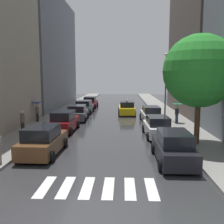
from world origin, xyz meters
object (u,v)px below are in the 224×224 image
(parked_car_left_nearest, at_px, (43,141))
(taxi_midroad, at_px, (127,108))
(parked_car_right_nearest, at_px, (174,148))
(parked_car_right_second, at_px, (157,127))
(parked_car_right_third, at_px, (151,115))
(street_tree_right, at_px, (200,71))
(parked_car_left_fourth, at_px, (84,107))
(lamp_post_right, at_px, (166,81))
(parked_car_left_second, at_px, (64,122))
(parked_car_left_fifth, at_px, (90,102))
(pedestrian_foreground, at_px, (37,107))
(pedestrian_far_side, at_px, (22,121))
(pedestrian_by_kerb, at_px, (177,109))
(parked_car_left_third, at_px, (78,113))

(parked_car_left_nearest, xyz_separation_m, taxi_midroad, (5.27, 16.54, -0.05))
(parked_car_right_nearest, distance_m, parked_car_right_second, 6.05)
(parked_car_right_third, xyz_separation_m, street_tree_right, (2.11, -8.94, 4.23))
(parked_car_left_fourth, xyz_separation_m, lamp_post_right, (9.45, -5.18, 3.36))
(parked_car_left_second, bearing_deg, street_tree_right, -110.63)
(parked_car_left_nearest, height_order, parked_car_right_second, parked_car_left_nearest)
(parked_car_right_third, bearing_deg, taxi_midroad, 23.49)
(parked_car_left_fifth, xyz_separation_m, street_tree_right, (9.93, -21.15, 4.23))
(street_tree_right, height_order, lamp_post_right, street_tree_right)
(parked_car_left_fifth, bearing_deg, lamp_post_right, -138.56)
(pedestrian_foreground, bearing_deg, parked_car_left_fifth, -132.72)
(parked_car_right_nearest, bearing_deg, parked_car_left_fourth, 22.38)
(parked_car_right_third, xyz_separation_m, taxi_midroad, (-2.42, 5.16, 0.00))
(parked_car_right_nearest, height_order, pedestrian_far_side, pedestrian_far_side)
(parked_car_right_third, distance_m, lamp_post_right, 3.88)
(parked_car_right_third, xyz_separation_m, lamp_post_right, (1.60, 1.07, 3.37))
(parked_car_left_fifth, distance_m, pedestrian_by_kerb, 16.73)
(pedestrian_by_kerb, bearing_deg, parked_car_right_second, 170.34)
(parked_car_left_fourth, height_order, pedestrian_foreground, pedestrian_foreground)
(parked_car_left_third, xyz_separation_m, taxi_midroad, (5.32, 4.42, 0.00))
(parked_car_left_nearest, relative_size, lamp_post_right, 0.66)
(parked_car_left_second, bearing_deg, parked_car_left_nearest, -176.60)
(parked_car_left_third, distance_m, pedestrian_foreground, 4.24)
(parked_car_left_fourth, bearing_deg, parked_car_left_second, -179.25)
(parked_car_right_third, bearing_deg, pedestrian_by_kerb, -113.97)
(parked_car_left_third, bearing_deg, lamp_post_right, -89.87)
(parked_car_right_second, relative_size, pedestrian_by_kerb, 2.31)
(parked_car_left_fourth, height_order, parked_car_right_second, parked_car_left_fourth)
(parked_car_right_third, distance_m, taxi_midroad, 5.69)
(pedestrian_foreground, xyz_separation_m, pedestrian_far_side, (0.61, -5.37, -0.51))
(parked_car_left_third, height_order, lamp_post_right, lamp_post_right)
(parked_car_left_nearest, distance_m, parked_car_left_third, 12.12)
(parked_car_left_nearest, height_order, parked_car_left_third, parked_car_left_nearest)
(parked_car_left_nearest, bearing_deg, parked_car_left_second, 3.39)
(parked_car_right_nearest, relative_size, lamp_post_right, 0.66)
(parked_car_left_fourth, xyz_separation_m, parked_car_right_third, (7.86, -6.25, -0.00))
(parked_car_left_third, relative_size, parked_car_left_fourth, 0.97)
(parked_car_left_third, height_order, pedestrian_by_kerb, pedestrian_by_kerb)
(parked_car_right_nearest, bearing_deg, taxi_midroad, 7.35)
(parked_car_right_third, relative_size, lamp_post_right, 0.66)
(taxi_midroad, height_order, pedestrian_by_kerb, pedestrian_by_kerb)
(parked_car_left_third, distance_m, street_tree_right, 14.44)
(parked_car_left_third, height_order, parked_car_left_fifth, parked_car_left_fifth)
(parked_car_left_second, xyz_separation_m, pedestrian_far_side, (-2.99, -1.45, 0.30))
(parked_car_right_second, xyz_separation_m, pedestrian_foreground, (-11.32, 5.48, 0.87))
(street_tree_right, bearing_deg, parked_car_left_second, 158.03)
(parked_car_right_third, bearing_deg, parked_car_right_second, 176.57)
(lamp_post_right, bearing_deg, parked_car_left_second, -147.98)
(parked_car_left_third, relative_size, parked_car_right_second, 1.00)
(parked_car_left_fifth, distance_m, pedestrian_foreground, 13.72)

